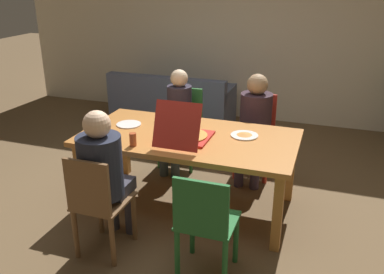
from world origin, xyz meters
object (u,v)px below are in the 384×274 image
at_px(chair_1, 98,203).
at_px(drinking_glass_2, 89,132).
at_px(chair_3, 205,223).
at_px(drinking_glass_0, 133,139).
at_px(person_0, 177,113).
at_px(pizza_box_0, 186,134).
at_px(plate_0, 244,135).
at_px(chair_2, 256,133).
at_px(chair_0, 182,122).
at_px(drinking_glass_3, 102,127).
at_px(plate_1, 129,124).
at_px(person_1, 104,169).
at_px(dining_table, 189,143).
at_px(couch, 172,105).
at_px(person_2, 255,119).
at_px(drinking_glass_1, 194,119).

relative_size(chair_1, drinking_glass_2, 6.02).
distance_m(chair_3, drinking_glass_0, 1.07).
height_order(person_0, pizza_box_0, person_0).
bearing_deg(plate_0, drinking_glass_0, -147.87).
height_order(chair_2, chair_3, chair_2).
relative_size(chair_0, drinking_glass_3, 7.95).
distance_m(pizza_box_0, drinking_glass_0, 0.48).
distance_m(chair_2, plate_1, 1.48).
relative_size(chair_3, plate_1, 3.55).
bearing_deg(person_1, dining_table, 63.53).
height_order(dining_table, chair_0, chair_0).
xyz_separation_m(person_1, drinking_glass_0, (0.04, 0.45, 0.09)).
bearing_deg(drinking_glass_2, plate_1, 71.65).
height_order(person_1, drinking_glass_2, person_1).
distance_m(person_1, pizza_box_0, 0.85).
xyz_separation_m(person_1, drinking_glass_3, (-0.38, 0.64, 0.09)).
bearing_deg(drinking_glass_3, couch, 96.11).
bearing_deg(chair_1, pizza_box_0, 63.00).
xyz_separation_m(person_2, drinking_glass_3, (-1.27, -1.04, 0.11)).
height_order(person_0, chair_1, person_0).
distance_m(chair_1, couch, 3.28).
distance_m(pizza_box_0, drinking_glass_2, 0.89).
bearing_deg(drinking_glass_0, chair_0, 91.64).
bearing_deg(plate_0, dining_table, -162.40).
bearing_deg(person_1, person_2, 62.20).
xyz_separation_m(person_2, drinking_glass_1, (-0.51, -0.56, 0.12)).
distance_m(chair_2, drinking_glass_0, 1.65).
relative_size(drinking_glass_1, couch, 0.07).
height_order(person_0, chair_3, person_0).
distance_m(person_0, drinking_glass_3, 1.08).
relative_size(plate_1, drinking_glass_2, 1.66).
relative_size(chair_0, couch, 0.50).
bearing_deg(chair_0, chair_1, -90.00).
relative_size(chair_0, person_0, 0.78).
bearing_deg(dining_table, drinking_glass_0, -133.97).
xyz_separation_m(chair_0, chair_2, (0.89, 0.02, -0.04)).
height_order(chair_2, person_2, person_2).
height_order(chair_2, drinking_glass_2, chair_2).
relative_size(dining_table, pizza_box_0, 3.63).
bearing_deg(drinking_glass_1, drinking_glass_3, -147.83).
bearing_deg(chair_1, couch, 101.36).
distance_m(dining_table, couch, 2.51).
xyz_separation_m(person_2, couch, (-1.53, 1.40, -0.41)).
relative_size(chair_0, drinking_glass_1, 7.09).
relative_size(person_1, plate_1, 4.95).
bearing_deg(chair_3, plate_1, 137.41).
bearing_deg(chair_1, person_2, 63.91).
height_order(dining_table, chair_3, chair_3).
bearing_deg(plate_0, chair_2, 92.36).
distance_m(chair_0, chair_3, 2.12).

